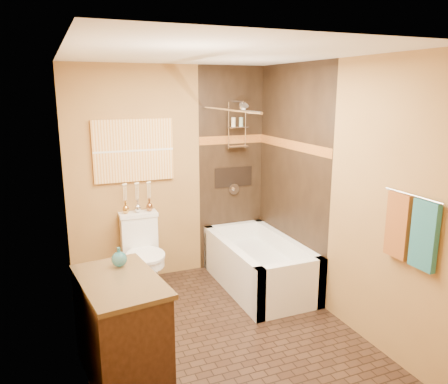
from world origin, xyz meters
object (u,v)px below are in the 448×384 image
bathtub (259,268)px  toilet (143,253)px  sunset_painting (134,151)px  vanity (121,327)px

bathtub → toilet: (-1.23, 0.45, 0.21)m
sunset_painting → bathtub: bearing=-30.5°
toilet → vanity: 1.56m
bathtub → vanity: bearing=-149.2°
vanity → toilet: bearing=64.1°
bathtub → vanity: vanity is taller
vanity → sunset_painting: bearing=66.8°
sunset_painting → bathtub: sunset_painting is taller
bathtub → vanity: size_ratio=1.52×
vanity → bathtub: bearing=23.3°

